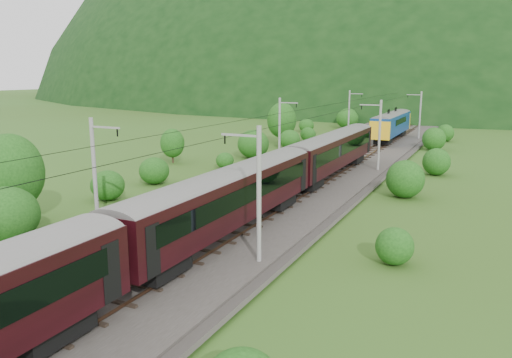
% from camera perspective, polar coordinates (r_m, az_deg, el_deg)
% --- Properties ---
extents(ground, '(600.00, 600.00, 0.00)m').
position_cam_1_polar(ground, '(32.96, -9.55, -8.00)').
color(ground, '#375219').
rests_on(ground, ground).
extents(railbed, '(14.00, 220.00, 0.30)m').
position_cam_1_polar(railbed, '(41.06, -1.48, -3.61)').
color(railbed, '#38332D').
rests_on(railbed, ground).
extents(track_left, '(2.40, 220.00, 0.27)m').
position_cam_1_polar(track_left, '(42.12, -4.39, -2.93)').
color(track_left, '#503322').
rests_on(track_left, railbed).
extents(track_right, '(2.40, 220.00, 0.27)m').
position_cam_1_polar(track_right, '(39.99, 1.58, -3.71)').
color(track_right, '#503322').
rests_on(track_right, railbed).
extents(catenary_left, '(2.54, 192.28, 8.00)m').
position_cam_1_polar(catenary_left, '(62.45, 2.77, 5.79)').
color(catenary_left, gray).
rests_on(catenary_left, railbed).
extents(catenary_right, '(2.54, 192.28, 8.00)m').
position_cam_1_polar(catenary_right, '(58.78, 13.86, 5.07)').
color(catenary_right, gray).
rests_on(catenary_right, railbed).
extents(overhead_wires, '(4.83, 198.00, 0.03)m').
position_cam_1_polar(overhead_wires, '(39.77, -1.54, 6.08)').
color(overhead_wires, black).
rests_on(overhead_wires, ground).
extents(mountain_main, '(504.00, 360.00, 244.00)m').
position_cam_1_polar(mountain_main, '(285.94, 22.41, 8.77)').
color(mountain_main, black).
rests_on(mountain_main, ground).
extents(mountain_ridge, '(336.00, 280.00, 132.00)m').
position_cam_1_polar(mountain_ridge, '(353.46, 2.82, 10.07)').
color(mountain_ridge, black).
rests_on(mountain_ridge, ground).
extents(train, '(3.09, 123.36, 5.37)m').
position_cam_1_polar(train, '(33.46, -3.04, -1.05)').
color(train, black).
rests_on(train, ground).
extents(hazard_post_near, '(0.14, 0.14, 1.34)m').
position_cam_1_polar(hazard_post_near, '(89.01, 13.59, 5.01)').
color(hazard_post_near, red).
rests_on(hazard_post_near, railbed).
extents(hazard_post_far, '(0.15, 0.15, 1.41)m').
position_cam_1_polar(hazard_post_far, '(84.93, 13.55, 4.72)').
color(hazard_post_far, red).
rests_on(hazard_post_far, railbed).
extents(signal, '(0.21, 0.21, 1.89)m').
position_cam_1_polar(signal, '(73.71, 8.25, 4.19)').
color(signal, black).
rests_on(signal, railbed).
extents(vegetation_left, '(12.52, 145.41, 6.91)m').
position_cam_1_polar(vegetation_left, '(57.07, -7.14, 3.02)').
color(vegetation_left, '#184512').
rests_on(vegetation_left, ground).
extents(vegetation_right, '(6.25, 103.57, 3.13)m').
position_cam_1_polar(vegetation_right, '(46.47, 16.43, -0.68)').
color(vegetation_right, '#184512').
rests_on(vegetation_right, ground).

